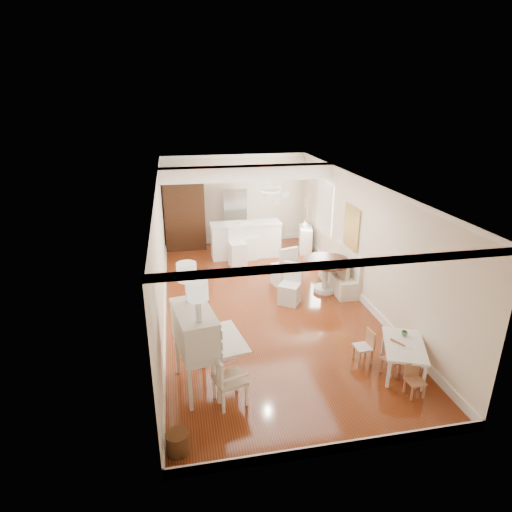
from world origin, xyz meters
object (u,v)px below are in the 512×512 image
object	(u,v)px
bar_stool_right	(248,241)
pantry_cabinet	(185,212)
secretary_bureau	(196,350)
kids_chair_c	(415,381)
breakfast_counter	(246,240)
sideboard	(305,239)
slip_chair_near	(290,284)
wicker_basket	(178,443)
kids_chair_b	(363,347)
fridge	(246,217)
bar_stool_left	(238,248)
gustavian_armchair	(230,378)
kids_table	(403,358)
kids_chair_a	(392,358)
dining_table	(325,276)
slip_chair_far	(284,265)

from	to	relation	value
bar_stool_right	pantry_cabinet	distance (m)	2.24
secretary_bureau	kids_chair_c	bearing A→B (deg)	-24.27
breakfast_counter	sideboard	xyz separation A→B (m)	(1.86, 0.09, -0.13)
slip_chair_near	sideboard	xyz separation A→B (m)	(1.38, 3.27, -0.09)
wicker_basket	kids_chair_b	distance (m)	3.63
fridge	sideboard	bearing A→B (deg)	-30.00
slip_chair_near	bar_stool_right	xyz separation A→B (m)	(-0.45, 2.98, 0.07)
breakfast_counter	bar_stool_left	bearing A→B (deg)	-115.45
bar_stool_left	bar_stool_right	xyz separation A→B (m)	(0.39, 0.54, -0.01)
kids_chair_c	sideboard	size ratio (longest dim) A/B	0.69
bar_stool_right	fridge	distance (m)	1.31
gustavian_armchair	kids_chair_c	world-z (taller)	gustavian_armchair
kids_table	wicker_basket	bearing A→B (deg)	-164.33
kids_chair_a	sideboard	size ratio (longest dim) A/B	0.74
breakfast_counter	fridge	world-z (taller)	fridge
gustavian_armchair	breakfast_counter	bearing A→B (deg)	-27.38
wicker_basket	pantry_cabinet	world-z (taller)	pantry_cabinet
kids_chair_a	kids_chair_c	xyz separation A→B (m)	(0.09, -0.61, -0.02)
kids_table	secretary_bureau	bearing A→B (deg)	176.03
dining_table	slip_chair_far	world-z (taller)	slip_chair_far
secretary_bureau	pantry_cabinet	bearing A→B (deg)	79.22
breakfast_counter	bar_stool_left	size ratio (longest dim) A/B	1.86
wicker_basket	dining_table	bearing A→B (deg)	50.60
slip_chair_near	fridge	size ratio (longest dim) A/B	0.52
secretary_bureau	kids_chair_a	size ratio (longest dim) A/B	2.41
kids_chair_b	dining_table	distance (m)	2.96
secretary_bureau	breakfast_counter	bearing A→B (deg)	62.91
kids_chair_b	breakfast_counter	xyz separation A→B (m)	(-1.16, 5.68, 0.20)
kids_table	fridge	distance (m)	7.31
sideboard	secretary_bureau	bearing A→B (deg)	-107.97
kids_chair_a	fridge	bearing A→B (deg)	162.72
kids_table	pantry_cabinet	world-z (taller)	pantry_cabinet
kids_chair_a	slip_chair_far	world-z (taller)	slip_chair_far
wicker_basket	kids_chair_b	size ratio (longest dim) A/B	0.50
kids_chair_a	fridge	distance (m)	7.28
bar_stool_left	sideboard	size ratio (longest dim) A/B	1.39
slip_chair_far	fridge	size ratio (longest dim) A/B	0.58
kids_table	breakfast_counter	bearing A→B (deg)	105.63
dining_table	breakfast_counter	size ratio (longest dim) A/B	0.57
gustavian_armchair	secretary_bureau	bearing A→B (deg)	31.38
kids_chair_c	fridge	xyz separation A→B (m)	(-1.38, 7.75, 0.63)
secretary_bureau	bar_stool_left	bearing A→B (deg)	64.18
slip_chair_far	gustavian_armchair	bearing A→B (deg)	47.88
kids_table	fridge	bearing A→B (deg)	101.89
dining_table	gustavian_armchair	bearing A→B (deg)	-128.32
wicker_basket	pantry_cabinet	distance (m)	8.31
kids_chair_c	sideboard	world-z (taller)	sideboard
slip_chair_far	fridge	xyz separation A→B (m)	(-0.39, 3.22, 0.38)
dining_table	fridge	distance (m)	4.03
kids_chair_a	kids_chair_b	xyz separation A→B (m)	(-0.33, 0.41, 0.02)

